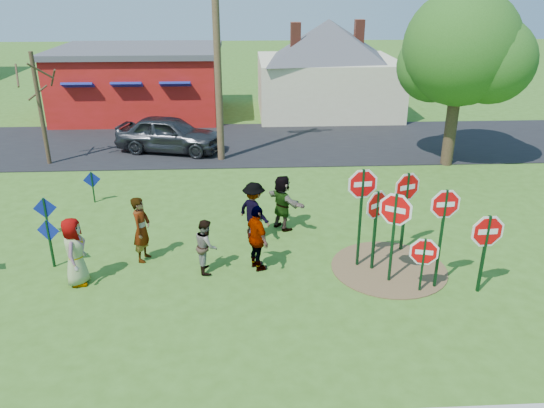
# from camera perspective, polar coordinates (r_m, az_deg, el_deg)

# --- Properties ---
(ground) EXTENTS (120.00, 120.00, 0.00)m
(ground) POSITION_cam_1_polar(r_m,az_deg,el_deg) (15.64, -4.73, -5.53)
(ground) COLOR #3A621C
(ground) RESTS_ON ground
(road) EXTENTS (120.00, 7.50, 0.04)m
(road) POSITION_cam_1_polar(r_m,az_deg,el_deg) (26.32, -4.15, 6.52)
(road) COLOR black
(road) RESTS_ON ground
(dirt_patch) EXTENTS (3.20, 3.20, 0.03)m
(dirt_patch) POSITION_cam_1_polar(r_m,az_deg,el_deg) (15.27, 12.43, -6.73)
(dirt_patch) COLOR brown
(dirt_patch) RESTS_ON ground
(red_building) EXTENTS (9.40, 7.69, 3.90)m
(red_building) POSITION_cam_1_polar(r_m,az_deg,el_deg) (32.77, -13.98, 12.68)
(red_building) COLOR maroon
(red_building) RESTS_ON ground
(cream_house) EXTENTS (9.40, 9.40, 6.50)m
(cream_house) POSITION_cam_1_polar(r_m,az_deg,el_deg) (32.45, 5.96, 14.83)
(cream_house) COLOR beige
(cream_house) RESTS_ON ground
(stop_sign_a) EXTENTS (1.02, 0.62, 2.67)m
(stop_sign_a) POSITION_cam_1_polar(r_m,az_deg,el_deg) (13.85, 13.07, -1.48)
(stop_sign_a) COLOR #0D3217
(stop_sign_a) RESTS_ON ground
(stop_sign_b) EXTENTS (1.11, 0.16, 3.02)m
(stop_sign_b) POSITION_cam_1_polar(r_m,az_deg,el_deg) (14.32, 9.65, 1.13)
(stop_sign_b) COLOR #0D3217
(stop_sign_b) RESTS_ON ground
(stop_sign_c) EXTENTS (1.03, 0.08, 2.88)m
(stop_sign_c) POSITION_cam_1_polar(r_m,az_deg,el_deg) (13.80, 17.98, -1.28)
(stop_sign_c) COLOR #0D3217
(stop_sign_c) RESTS_ON ground
(stop_sign_d) EXTENTS (1.08, 0.43, 2.59)m
(stop_sign_d) POSITION_cam_1_polar(r_m,az_deg,el_deg) (15.60, 14.27, 1.15)
(stop_sign_d) COLOR #0D3217
(stop_sign_d) RESTS_ON ground
(stop_sign_e) EXTENTS (0.98, 0.24, 1.64)m
(stop_sign_e) POSITION_cam_1_polar(r_m,az_deg,el_deg) (13.93, 16.00, -5.29)
(stop_sign_e) COLOR #0D3217
(stop_sign_e) RESTS_ON ground
(stop_sign_f) EXTENTS (1.15, 0.10, 2.29)m
(stop_sign_f) POSITION_cam_1_polar(r_m,az_deg,el_deg) (14.18, 22.10, -3.23)
(stop_sign_f) COLOR #0D3217
(stop_sign_f) RESTS_ON ground
(stop_sign_g) EXTENTS (0.89, 0.62, 2.48)m
(stop_sign_g) POSITION_cam_1_polar(r_m,az_deg,el_deg) (14.38, 11.14, -0.93)
(stop_sign_g) COLOR #0D3217
(stop_sign_g) RESTS_ON ground
(blue_diamond_b) EXTENTS (0.64, 0.15, 1.45)m
(blue_diamond_b) POSITION_cam_1_polar(r_m,az_deg,el_deg) (15.82, -22.83, -3.36)
(blue_diamond_b) COLOR #0D3217
(blue_diamond_b) RESTS_ON ground
(blue_diamond_c) EXTENTS (0.70, 0.10, 1.28)m
(blue_diamond_c) POSITION_cam_1_polar(r_m,az_deg,el_deg) (17.91, -23.17, -0.82)
(blue_diamond_c) COLOR #0D3217
(blue_diamond_c) RESTS_ON ground
(blue_diamond_d) EXTENTS (0.59, 0.14, 1.17)m
(blue_diamond_d) POSITION_cam_1_polar(r_m,az_deg,el_deg) (20.03, -18.76, 2.10)
(blue_diamond_d) COLOR #0D3217
(blue_diamond_d) RESTS_ON ground
(person_a) EXTENTS (0.64, 0.94, 1.88)m
(person_a) POSITION_cam_1_polar(r_m,az_deg,el_deg) (14.72, -20.47, -4.83)
(person_a) COLOR #475C94
(person_a) RESTS_ON ground
(person_b) EXTENTS (0.61, 0.79, 1.93)m
(person_b) POSITION_cam_1_polar(r_m,az_deg,el_deg) (15.39, -13.85, -2.64)
(person_b) COLOR #2C7972
(person_b) RESTS_ON ground
(person_c) EXTENTS (0.68, 0.82, 1.53)m
(person_c) POSITION_cam_1_polar(r_m,az_deg,el_deg) (14.58, -7.09, -4.46)
(person_c) COLOR brown
(person_c) RESTS_ON ground
(person_d) EXTENTS (1.32, 1.35, 1.85)m
(person_d) POSITION_cam_1_polar(r_m,az_deg,el_deg) (16.18, -1.95, -0.79)
(person_d) COLOR #333338
(person_d) RESTS_ON ground
(person_e) EXTENTS (0.89, 1.20, 1.89)m
(person_e) POSITION_cam_1_polar(r_m,az_deg,el_deg) (14.46, -1.59, -3.72)
(person_e) COLOR #582F5F
(person_e) RESTS_ON ground
(person_f) EXTENTS (1.40, 1.68, 1.81)m
(person_f) POSITION_cam_1_polar(r_m,az_deg,el_deg) (16.87, 1.13, 0.17)
(person_f) COLOR #235533
(person_f) RESTS_ON ground
(suv) EXTENTS (5.21, 3.12, 1.66)m
(suv) POSITION_cam_1_polar(r_m,az_deg,el_deg) (25.19, -10.99, 7.42)
(suv) COLOR #302F35
(suv) RESTS_ON road
(utility_pole) EXTENTS (2.41, 0.34, 9.84)m
(utility_pole) POSITION_cam_1_polar(r_m,az_deg,el_deg) (22.90, -5.96, 17.16)
(utility_pole) COLOR #4C3823
(utility_pole) RESTS_ON ground
(leafy_tree) EXTENTS (5.11, 4.67, 7.27)m
(leafy_tree) POSITION_cam_1_polar(r_m,az_deg,el_deg) (23.54, 19.91, 14.92)
(leafy_tree) COLOR #382819
(leafy_tree) RESTS_ON ground
(bare_tree_west) EXTENTS (1.80, 1.80, 4.79)m
(bare_tree_west) POSITION_cam_1_polar(r_m,az_deg,el_deg) (24.50, -23.90, 10.83)
(bare_tree_west) COLOR #382819
(bare_tree_west) RESTS_ON ground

